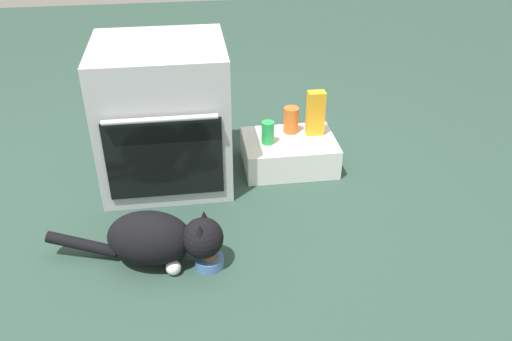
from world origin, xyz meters
name	(u,v)px	position (x,y,z in m)	size (l,w,h in m)	color
ground	(174,230)	(0.00, 0.00, 0.00)	(8.00, 8.00, 0.00)	#284238
oven	(164,115)	(-0.02, 0.46, 0.35)	(0.62, 0.60, 0.71)	#B7BABF
pantry_cabinet	(289,152)	(0.62, 0.48, 0.08)	(0.48, 0.35, 0.16)	white
food_bowl	(209,260)	(0.15, -0.26, 0.03)	(0.12, 0.12, 0.07)	#4C7AB7
cat	(160,238)	(-0.05, -0.21, 0.13)	(0.73, 0.30, 0.24)	black
soda_can	(268,133)	(0.50, 0.46, 0.22)	(0.07, 0.07, 0.12)	green
juice_carton	(316,113)	(0.76, 0.52, 0.28)	(0.09, 0.06, 0.24)	orange
sauce_jar	(291,120)	(0.64, 0.56, 0.23)	(0.08, 0.08, 0.14)	#D16023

